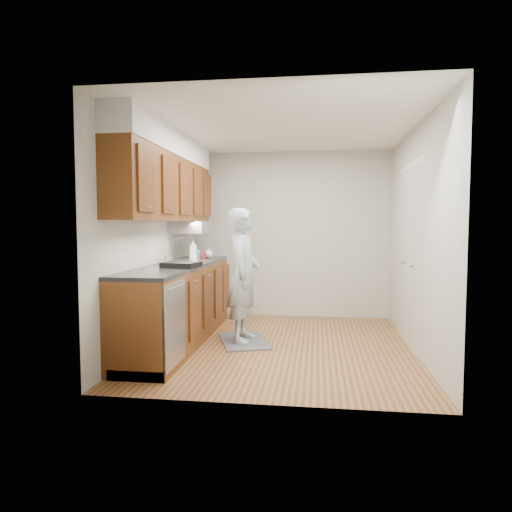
{
  "coord_description": "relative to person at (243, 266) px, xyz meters",
  "views": [
    {
      "loc": [
        0.42,
        -5.2,
        1.41
      ],
      "look_at": [
        -0.31,
        0.25,
        1.03
      ],
      "focal_mm": 32.0,
      "sensor_mm": 36.0,
      "label": 1
    }
  ],
  "objects": [
    {
      "name": "soap_bottle_b",
      "position": [
        -0.73,
        0.56,
        0.12
      ],
      "size": [
        0.08,
        0.08,
        0.18
      ],
      "primitive_type": "imported",
      "rotation": [
        0.0,
        0.0,
        -0.0
      ],
      "color": "silver",
      "rests_on": "counter"
    },
    {
      "name": "wall_right",
      "position": [
        1.94,
        -0.13,
        0.34
      ],
      "size": [
        0.02,
        3.5,
        2.5
      ],
      "primitive_type": "cube",
      "color": "#B7B7AC",
      "rests_on": "floor"
    },
    {
      "name": "dish_rack",
      "position": [
        -0.6,
        -0.54,
        0.05
      ],
      "size": [
        0.41,
        0.37,
        0.06
      ],
      "primitive_type": "cube",
      "rotation": [
        0.0,
        0.0,
        -0.16
      ],
      "color": "black",
      "rests_on": "counter"
    },
    {
      "name": "floor_mat",
      "position": [
        -0.0,
        -0.0,
        -0.91
      ],
      "size": [
        0.77,
        0.99,
        0.02
      ],
      "primitive_type": "cube",
      "rotation": [
        0.0,
        0.0,
        0.33
      ],
      "color": "slate",
      "rests_on": "floor"
    },
    {
      "name": "closet_door",
      "position": [
        1.93,
        0.17,
        0.11
      ],
      "size": [
        0.02,
        1.22,
        2.05
      ],
      "primitive_type": "cube",
      "color": "silver",
      "rests_on": "wall_right"
    },
    {
      "name": "ceiling",
      "position": [
        0.44,
        -0.13,
        1.59
      ],
      "size": [
        3.5,
        3.5,
        0.0
      ],
      "primitive_type": "plane",
      "rotation": [
        3.14,
        0.0,
        0.0
      ],
      "color": "white",
      "rests_on": "wall_left"
    },
    {
      "name": "wall_left",
      "position": [
        -1.06,
        -0.13,
        0.34
      ],
      "size": [
        0.02,
        3.5,
        2.5
      ],
      "primitive_type": "cube",
      "color": "#B7B7AC",
      "rests_on": "floor"
    },
    {
      "name": "floor",
      "position": [
        0.44,
        -0.13,
        -0.91
      ],
      "size": [
        3.5,
        3.5,
        0.0
      ],
      "primitive_type": "plane",
      "color": "olive",
      "rests_on": "ground"
    },
    {
      "name": "counter",
      "position": [
        -0.76,
        -0.13,
        -0.43
      ],
      "size": [
        0.64,
        2.8,
        1.3
      ],
      "color": "brown",
      "rests_on": "floor"
    },
    {
      "name": "soda_can",
      "position": [
        -0.6,
        0.47,
        0.08
      ],
      "size": [
        0.07,
        0.07,
        0.11
      ],
      "primitive_type": "cylinder",
      "rotation": [
        0.0,
        0.0,
        0.28
      ],
      "color": "#B71F2D",
      "rests_on": "counter"
    },
    {
      "name": "soap_bottle_c",
      "position": [
        -0.62,
        0.79,
        0.11
      ],
      "size": [
        0.18,
        0.18,
        0.17
      ],
      "primitive_type": "imported",
      "rotation": [
        0.0,
        0.0,
        0.89
      ],
      "color": "silver",
      "rests_on": "counter"
    },
    {
      "name": "upper_cabinets",
      "position": [
        -0.89,
        -0.08,
        1.03
      ],
      "size": [
        0.47,
        2.8,
        1.21
      ],
      "color": "brown",
      "rests_on": "wall_left"
    },
    {
      "name": "wall_back",
      "position": [
        0.44,
        1.62,
        0.34
      ],
      "size": [
        3.0,
        0.02,
        2.5
      ],
      "primitive_type": "cube",
      "color": "#B7B7AC",
      "rests_on": "floor"
    },
    {
      "name": "soap_bottle_a",
      "position": [
        -0.73,
        0.42,
        0.17
      ],
      "size": [
        0.12,
        0.12,
        0.28
      ],
      "primitive_type": "imported",
      "rotation": [
        0.0,
        0.0,
        0.06
      ],
      "color": "silver",
      "rests_on": "counter"
    },
    {
      "name": "person",
      "position": [
        0.0,
        0.0,
        0.0
      ],
      "size": [
        0.44,
        0.64,
        1.8
      ],
      "primitive_type": "imported",
      "rotation": [
        0.0,
        0.0,
        1.55
      ],
      "color": "#A3B8C6",
      "rests_on": "floor_mat"
    },
    {
      "name": "steel_can",
      "position": [
        -0.64,
        0.62,
        0.08
      ],
      "size": [
        0.08,
        0.08,
        0.11
      ],
      "primitive_type": "cylinder",
      "rotation": [
        0.0,
        0.0,
        0.34
      ],
      "color": "#A5A5AA",
      "rests_on": "counter"
    }
  ]
}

